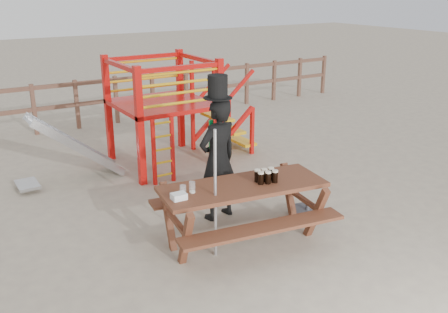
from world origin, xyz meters
The scene contains 10 objects.
ground centered at (0.00, 0.00, 0.00)m, with size 60.00×60.00×0.00m, color tan.
back_fence centered at (0.00, 7.00, 0.74)m, with size 15.09×0.09×1.20m.
playground_fort centered at (0.12, 3.58, 1.07)m, with size 4.71×1.84×2.10m.
picnic_table centered at (-0.27, 0.12, 0.54)m, with size 2.41×1.84×0.86m.
man_with_hat centered at (-0.15, 0.97, 0.98)m, with size 0.74×0.56×2.18m.
metal_pole centered at (-0.77, 0.00, 0.86)m, with size 0.04×0.04×1.72m, color #B2B2B7.
parasol_base centered at (1.00, 0.23, 0.06)m, with size 0.55×0.55×0.23m.
paper_bag centered at (-1.22, 0.13, 0.90)m, with size 0.18×0.14×0.08m, color white.
stout_pints centered at (0.04, 0.03, 0.94)m, with size 0.30×0.23×0.17m.
empty_glasses centered at (-1.05, 0.21, 0.92)m, with size 0.24×0.13×0.15m.
Camera 1 is at (-3.72, -4.95, 3.37)m, focal length 40.00 mm.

